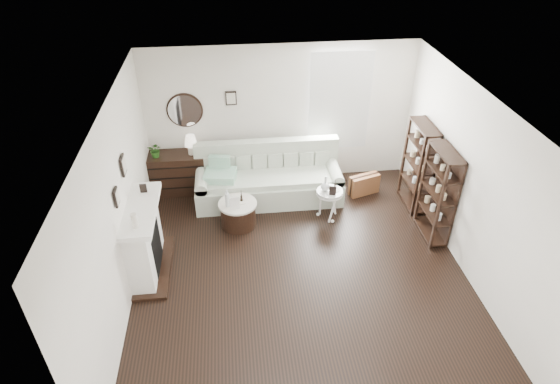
{
  "coord_description": "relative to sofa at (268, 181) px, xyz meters",
  "views": [
    {
      "loc": [
        -0.91,
        -5.27,
        5.06
      ],
      "look_at": [
        -0.23,
        0.8,
        0.94
      ],
      "focal_mm": 30.0,
      "sensor_mm": 36.0,
      "label": 1
    }
  ],
  "objects": [
    {
      "name": "drum_table",
      "position": [
        -0.6,
        -0.82,
        -0.11
      ],
      "size": [
        0.66,
        0.66,
        0.46
      ],
      "rotation": [
        0.0,
        0.0,
        -0.15
      ],
      "color": "black",
      "rests_on": "ground"
    },
    {
      "name": "room",
      "position": [
        1.03,
        0.62,
        1.25
      ],
      "size": [
        5.5,
        5.5,
        5.5
      ],
      "color": "black",
      "rests_on": "ground"
    },
    {
      "name": "eiffel_ped",
      "position": [
        1.09,
        -0.75,
        0.31
      ],
      "size": [
        0.13,
        0.13,
        0.18
      ],
      "primitive_type": null,
      "rotation": [
        0.0,
        0.0,
        0.23
      ],
      "color": "black",
      "rests_on": "pedestal_table"
    },
    {
      "name": "shelf_unit_near",
      "position": [
        2.63,
        -1.43,
        0.46
      ],
      "size": [
        0.3,
        0.8,
        1.6
      ],
      "color": "black",
      "rests_on": "ground"
    },
    {
      "name": "flask_ped",
      "position": [
        0.92,
        -0.76,
        0.36
      ],
      "size": [
        0.16,
        0.16,
        0.29
      ],
      "primitive_type": null,
      "color": "silver",
      "rests_on": "pedestal_table"
    },
    {
      "name": "suitcase",
      "position": [
        1.82,
        -0.11,
        -0.15
      ],
      "size": [
        0.62,
        0.37,
        0.39
      ],
      "primitive_type": "cube",
      "rotation": [
        0.0,
        0.0,
        0.32
      ],
      "color": "brown",
      "rests_on": "ground"
    },
    {
      "name": "sofa",
      "position": [
        0.0,
        0.0,
        0.0
      ],
      "size": [
        2.69,
        0.93,
        1.04
      ],
      "color": "#A7B3A0",
      "rests_on": "ground"
    },
    {
      "name": "potted_plant",
      "position": [
        -2.03,
        0.34,
        0.59
      ],
      "size": [
        0.3,
        0.27,
        0.28
      ],
      "primitive_type": "imported",
      "rotation": [
        0.0,
        0.0,
        -0.23
      ],
      "color": "#225117",
      "rests_on": "dresser"
    },
    {
      "name": "fireplace",
      "position": [
        -2.02,
        -1.78,
        0.19
      ],
      "size": [
        0.5,
        1.4,
        1.84
      ],
      "color": "white",
      "rests_on": "ground"
    },
    {
      "name": "table_lamp",
      "position": [
        -1.38,
        0.39,
        0.64
      ],
      "size": [
        0.24,
        0.24,
        0.38
      ],
      "primitive_type": null,
      "rotation": [
        0.0,
        0.0,
        -0.03
      ],
      "color": "beige",
      "rests_on": "dresser"
    },
    {
      "name": "card_frame_ped",
      "position": [
        1.02,
        -0.9,
        0.3
      ],
      "size": [
        0.13,
        0.08,
        0.16
      ],
      "primitive_type": "cube",
      "rotation": [
        -0.21,
        0.0,
        -0.28
      ],
      "color": "black",
      "rests_on": "pedestal_table"
    },
    {
      "name": "dresser",
      "position": [
        -1.73,
        0.39,
        0.05
      ],
      "size": [
        1.19,
        0.51,
        0.79
      ],
      "color": "black",
      "rests_on": "ground"
    },
    {
      "name": "bottle_drum",
      "position": [
        -0.77,
        -0.9,
        0.27
      ],
      "size": [
        0.08,
        0.08,
        0.32
      ],
      "primitive_type": "cylinder",
      "color": "silver",
      "rests_on": "drum_table"
    },
    {
      "name": "shelf_unit_far",
      "position": [
        2.63,
        -0.53,
        0.46
      ],
      "size": [
        0.3,
        0.8,
        1.6
      ],
      "color": "black",
      "rests_on": "ground"
    },
    {
      "name": "pedestal_table",
      "position": [
        1.0,
        -0.78,
        0.17
      ],
      "size": [
        0.47,
        0.47,
        0.56
      ],
      "rotation": [
        0.0,
        0.0,
        0.24
      ],
      "color": "silver",
      "rests_on": "ground"
    },
    {
      "name": "eiffel_drum",
      "position": [
        -0.53,
        -0.78,
        0.21
      ],
      "size": [
        0.13,
        0.13,
        0.2
      ],
      "primitive_type": null,
      "rotation": [
        0.0,
        0.0,
        -0.17
      ],
      "color": "black",
      "rests_on": "drum_table"
    },
    {
      "name": "quilt",
      "position": [
        -0.88,
        -0.13,
        0.26
      ],
      "size": [
        0.62,
        0.54,
        0.14
      ],
      "primitive_type": "cube",
      "rotation": [
        0.0,
        0.0,
        -0.17
      ],
      "color": "#299965",
      "rests_on": "sofa"
    },
    {
      "name": "card_frame_drum",
      "position": [
        -0.65,
        -0.99,
        0.22
      ],
      "size": [
        0.17,
        0.09,
        0.22
      ],
      "primitive_type": "cube",
      "rotation": [
        -0.21,
        0.0,
        0.23
      ],
      "color": "silver",
      "rests_on": "drum_table"
    }
  ]
}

